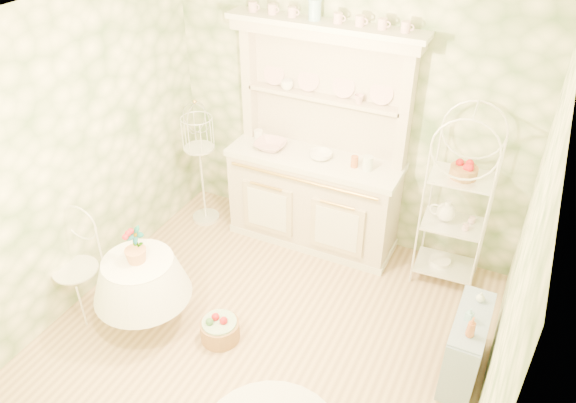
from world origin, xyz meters
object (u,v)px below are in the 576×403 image
at_px(side_shelf, 465,348).
at_px(floor_basket, 220,329).
at_px(kitchen_dresser, 315,144).
at_px(birdcage_stand, 200,160).
at_px(round_table, 144,296).
at_px(cafe_chair, 77,275).
at_px(bakers_rack, 457,205).

height_order(side_shelf, floor_basket, side_shelf).
bearing_deg(kitchen_dresser, birdcage_stand, -171.28).
xyz_separation_m(side_shelf, round_table, (-2.63, -0.66, 0.03)).
bearing_deg(side_shelf, birdcage_stand, 163.20).
distance_m(cafe_chair, birdcage_stand, 1.74).
bearing_deg(cafe_chair, birdcage_stand, 78.86).
xyz_separation_m(side_shelf, birdcage_stand, (-3.04, 0.93, 0.49)).
relative_size(birdcage_stand, floor_basket, 4.68).
distance_m(side_shelf, floor_basket, 2.03).
xyz_separation_m(round_table, birdcage_stand, (-0.40, 1.58, 0.45)).
bearing_deg(bakers_rack, side_shelf, -74.05).
relative_size(round_table, floor_basket, 1.91).
bearing_deg(floor_basket, kitchen_dresser, 84.91).
bearing_deg(side_shelf, round_table, -165.84).
bearing_deg(floor_basket, bakers_rack, 46.26).
xyz_separation_m(cafe_chair, birdcage_stand, (0.25, 1.68, 0.38)).
relative_size(kitchen_dresser, side_shelf, 3.52).
distance_m(kitchen_dresser, birdcage_stand, 1.30).
bearing_deg(bakers_rack, birdcage_stand, -179.96).
height_order(kitchen_dresser, birdcage_stand, kitchen_dresser).
height_order(side_shelf, cafe_chair, cafe_chair).
relative_size(side_shelf, birdcage_stand, 0.42).
distance_m(birdcage_stand, floor_basket, 1.94).
xyz_separation_m(kitchen_dresser, bakers_rack, (1.42, -0.02, -0.29)).
xyz_separation_m(round_table, cafe_chair, (-0.65, -0.10, 0.08)).
bearing_deg(kitchen_dresser, floor_basket, -95.09).
bearing_deg(birdcage_stand, floor_basket, -53.47).
bearing_deg(cafe_chair, side_shelf, 10.16).
bearing_deg(side_shelf, kitchen_dresser, 148.45).
bearing_deg(kitchen_dresser, round_table, -115.03).
relative_size(bakers_rack, round_table, 2.73).
height_order(kitchen_dresser, cafe_chair, kitchen_dresser).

